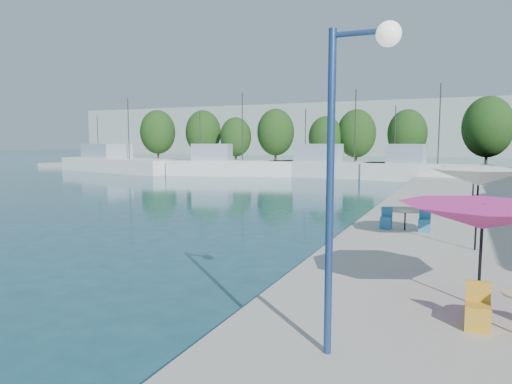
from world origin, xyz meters
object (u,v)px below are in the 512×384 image
at_px(street_lamp, 352,132).
at_px(trawler_02, 227,167).
at_px(trawler_03, 336,168).
at_px(trawler_04, 421,171).
at_px(umbrella_white, 479,177).
at_px(umbrella_cream, 474,173).
at_px(trawler_01, 118,164).
at_px(umbrella_pink, 483,217).

bearing_deg(street_lamp, trawler_02, 118.13).
bearing_deg(trawler_03, trawler_04, -8.28).
height_order(umbrella_white, umbrella_cream, umbrella_white).
height_order(trawler_01, trawler_02, same).
bearing_deg(umbrella_cream, trawler_02, 132.98).
xyz_separation_m(trawler_02, trawler_04, (21.98, 0.73, 0.00)).
bearing_deg(umbrella_cream, street_lamp, -98.38).
relative_size(umbrella_pink, umbrella_cream, 1.28).
relative_size(trawler_01, trawler_04, 1.72).
distance_m(trawler_02, trawler_03, 12.93).
bearing_deg(street_lamp, trawler_04, 91.02).
height_order(trawler_01, umbrella_white, trawler_01).
height_order(trawler_04, street_lamp, trawler_04).
bearing_deg(umbrella_pink, umbrella_white, 89.04).
bearing_deg(umbrella_cream, umbrella_pink, -90.57).
bearing_deg(trawler_04, umbrella_pink, -77.22).
height_order(trawler_03, street_lamp, trawler_03).
relative_size(trawler_02, umbrella_white, 5.42).
bearing_deg(trawler_01, umbrella_white, -22.68).
bearing_deg(street_lamp, trawler_03, 102.62).
distance_m(umbrella_cream, street_lamp, 14.15).
bearing_deg(trawler_01, street_lamp, -30.53).
distance_m(trawler_02, street_lamp, 48.35).
height_order(trawler_03, umbrella_cream, trawler_03).
relative_size(trawler_01, umbrella_cream, 8.49).
relative_size(trawler_03, umbrella_pink, 5.06).
height_order(trawler_04, umbrella_cream, trawler_04).
relative_size(trawler_01, trawler_02, 1.43).
height_order(trawler_01, street_lamp, trawler_01).
xyz_separation_m(trawler_01, trawler_02, (17.25, -0.72, 0.00)).
bearing_deg(trawler_02, street_lamp, -75.42).
height_order(trawler_01, umbrella_cream, trawler_01).
xyz_separation_m(trawler_02, umbrella_cream, (26.04, -27.94, 1.63)).
bearing_deg(street_lamp, umbrella_white, 75.12).
bearing_deg(trawler_03, umbrella_white, -67.98).
relative_size(trawler_03, umbrella_white, 5.92).
bearing_deg(umbrella_white, umbrella_cream, 89.83).
bearing_deg(umbrella_cream, umbrella_white, -90.17).
distance_m(trawler_02, umbrella_cream, 38.23).
bearing_deg(trawler_04, umbrella_white, -76.17).
bearing_deg(trawler_03, trawler_01, -175.44).
height_order(trawler_03, trawler_04, same).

